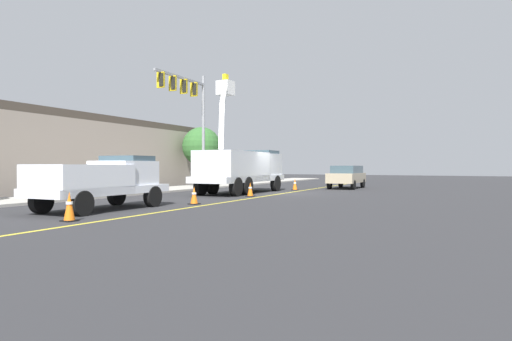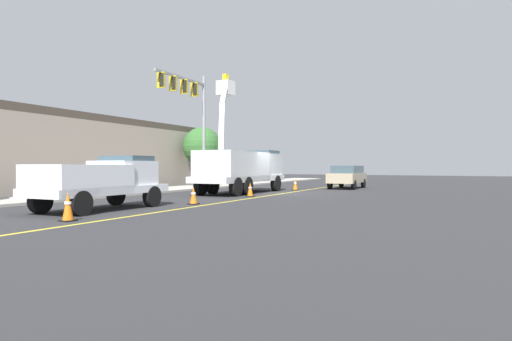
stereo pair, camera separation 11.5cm
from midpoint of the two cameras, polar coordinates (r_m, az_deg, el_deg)
The scene contains 13 objects.
ground at distance 26.89m, azimuth 3.49°, elevation -2.96°, with size 120.00×120.00×0.00m, color #2D2D30.
sidewalk_far_side at distance 31.07m, azimuth -11.45°, elevation -2.39°, with size 60.00×3.60×0.12m, color #B2ADA3.
lane_centre_stripe at distance 26.89m, azimuth 3.49°, elevation -2.95°, with size 50.00×0.16×0.01m, color yellow.
utility_bucket_truck at distance 27.26m, azimuth -1.98°, elevation 0.50°, with size 8.40×3.68×7.57m.
service_pickup_truck at distance 17.56m, azimuth -19.56°, elevation -1.18°, with size 5.77×2.61×2.06m.
passing_minivan at distance 33.55m, azimuth 11.52°, elevation -0.61°, with size 4.96×2.34×1.69m.
traffic_cone_leading at distance 14.33m, azimuth -23.11°, elevation -4.31°, with size 0.40×0.40×0.89m.
traffic_cone_mid_front at distance 19.29m, azimuth -8.14°, elevation -3.23°, with size 0.40×0.40×0.76m.
traffic_cone_mid_rear at distance 24.03m, azimuth -0.88°, elevation -2.46°, with size 0.40×0.40×0.78m.
traffic_cone_trailing at distance 30.56m, azimuth 4.93°, elevation -1.80°, with size 0.40×0.40×0.80m.
traffic_signal_mast at distance 31.72m, azimuth -8.69°, elevation 8.54°, with size 5.86×0.93×8.33m.
commercial_building_backdrop at distance 35.79m, azimuth -24.19°, elevation 2.01°, with size 27.01×12.06×5.18m.
street_tree_right at distance 38.44m, azimuth -7.13°, elevation 3.09°, with size 3.31×3.31×5.02m.
Camera 1 is at (-24.00, -12.04, 1.63)m, focal length 31.07 mm.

